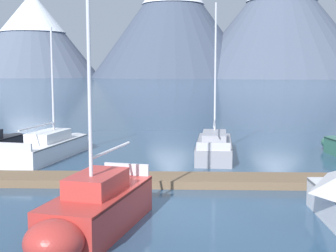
% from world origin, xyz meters
% --- Properties ---
extents(ground_plane, '(700.00, 700.00, 0.00)m').
position_xyz_m(ground_plane, '(0.00, 0.00, 0.00)').
color(ground_plane, '#2D4C6B').
extents(mountain_west_summit, '(67.68, 67.68, 43.30)m').
position_xyz_m(mountain_west_summit, '(-65.29, 238.62, 22.82)').
color(mountain_west_summit, slate).
rests_on(mountain_west_summit, ground).
extents(mountain_central_massif, '(82.20, 82.20, 56.30)m').
position_xyz_m(mountain_central_massif, '(6.72, 229.63, 29.01)').
color(mountain_central_massif, '#424C60').
rests_on(mountain_central_massif, ground).
extents(mountain_shoulder_ridge, '(91.44, 91.44, 56.88)m').
position_xyz_m(mountain_shoulder_ridge, '(59.10, 222.80, 29.29)').
color(mountain_shoulder_ridge, '#4C566B').
rests_on(mountain_shoulder_ridge, ground).
extents(dock, '(29.51, 3.34, 0.30)m').
position_xyz_m(dock, '(0.00, 4.00, 0.14)').
color(dock, brown).
rests_on(dock, ground).
extents(sailboat_mid_dock_port, '(3.35, 7.32, 6.42)m').
position_xyz_m(sailboat_mid_dock_port, '(-5.72, 9.86, 0.54)').
color(sailboat_mid_dock_port, white).
rests_on(sailboat_mid_dock_port, ground).
extents(sailboat_mid_dock_starboard, '(3.00, 5.62, 8.86)m').
position_xyz_m(sailboat_mid_dock_starboard, '(-2.15, -1.63, 0.67)').
color(sailboat_mid_dock_starboard, '#B2332D').
rests_on(sailboat_mid_dock_starboard, ground).
extents(sailboat_far_berth, '(2.43, 7.06, 7.73)m').
position_xyz_m(sailboat_far_berth, '(2.45, 10.15, 0.51)').
color(sailboat_far_berth, '#93939E').
rests_on(sailboat_far_berth, ground).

